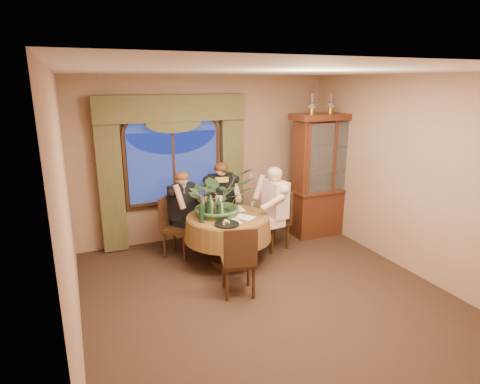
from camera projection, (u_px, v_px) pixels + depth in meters
name	position (u px, v px, depth m)	size (l,w,h in m)	color
floor	(271.00, 300.00, 5.12)	(5.00, 5.00, 0.00)	black
wall_back	(206.00, 158.00, 6.96)	(4.50, 4.50, 0.00)	#8B664D
wall_right	(416.00, 177.00, 5.59)	(5.00, 5.00, 0.00)	#8B664D
ceiling	(276.00, 71.00, 4.37)	(5.00, 5.00, 0.00)	white
window	(174.00, 168.00, 6.70)	(1.62, 0.10, 1.32)	navy
arched_transom	(172.00, 121.00, 6.49)	(1.60, 0.06, 0.44)	navy
drapery_left	(111.00, 181.00, 6.30)	(0.38, 0.14, 2.32)	#423F20
drapery_right	(232.00, 170.00, 7.08)	(0.38, 0.14, 2.32)	#423F20
swag_valance	(172.00, 108.00, 6.37)	(2.45, 0.16, 0.42)	#423F20
dining_table	(228.00, 239.00, 6.09)	(1.32, 1.32, 0.75)	brown
china_cabinet	(327.00, 175.00, 7.13)	(1.34, 0.53, 2.16)	#38160B
oil_lamp_left	(312.00, 104.00, 6.66)	(0.11, 0.11, 0.34)	#A5722D
oil_lamp_center	(331.00, 103.00, 6.80)	(0.11, 0.11, 0.34)	#A5722D
oil_lamp_right	(349.00, 103.00, 6.94)	(0.11, 0.11, 0.34)	#A5722D
chair_right	(274.00, 221.00, 6.59)	(0.42, 0.42, 0.96)	black
chair_back_right	(218.00, 213.00, 6.96)	(0.42, 0.42, 0.96)	black
chair_back	(178.00, 227.00, 6.30)	(0.42, 0.42, 0.96)	black
chair_front_left	(238.00, 259.00, 5.16)	(0.42, 0.42, 0.96)	black
person_pink	(275.00, 210.00, 6.41)	(0.51, 0.46, 1.41)	beige
person_back	(182.00, 212.00, 6.43)	(0.48, 0.44, 1.34)	black
person_scarf	(221.00, 202.00, 6.86)	(0.50, 0.46, 1.40)	black
stoneware_vase	(219.00, 206.00, 6.00)	(0.16, 0.16, 0.29)	tan
centerpiece_plant	(219.00, 173.00, 5.91)	(1.02, 1.14, 0.89)	#355931
olive_bowl	(232.00, 216.00, 5.93)	(0.16, 0.16, 0.05)	#45532A
cheese_platter	(227.00, 224.00, 5.61)	(0.35, 0.35, 0.02)	black
wine_bottle_0	(209.00, 205.00, 5.99)	(0.07, 0.07, 0.33)	black
wine_bottle_1	(211.00, 207.00, 5.87)	(0.07, 0.07, 0.33)	tan
wine_bottle_2	(209.00, 208.00, 5.81)	(0.07, 0.07, 0.33)	black
wine_bottle_3	(201.00, 211.00, 5.68)	(0.07, 0.07, 0.33)	black
wine_bottle_4	(203.00, 207.00, 5.87)	(0.07, 0.07, 0.33)	tan
wine_bottle_5	(219.00, 208.00, 5.80)	(0.07, 0.07, 0.33)	black
tasting_paper_0	(244.00, 217.00, 5.93)	(0.21, 0.30, 0.00)	white
tasting_paper_1	(237.00, 209.00, 6.31)	(0.21, 0.30, 0.00)	white
tasting_paper_2	(232.00, 221.00, 5.75)	(0.21, 0.30, 0.00)	white
wine_glass_person_pink	(253.00, 206.00, 6.17)	(0.07, 0.07, 0.18)	silver
wine_glass_person_back	(204.00, 206.00, 6.18)	(0.07, 0.07, 0.18)	silver
wine_glass_person_scarf	(224.00, 202.00, 6.38)	(0.07, 0.07, 0.18)	silver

